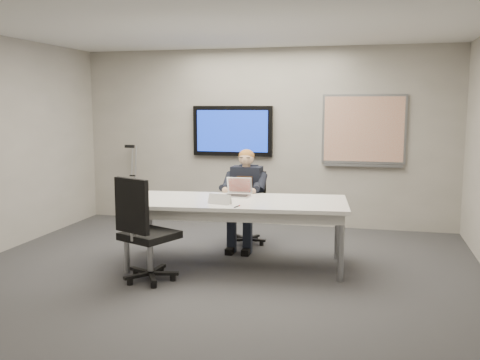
% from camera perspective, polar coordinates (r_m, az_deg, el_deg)
% --- Properties ---
extents(floor, '(6.00, 6.00, 0.02)m').
position_cam_1_polar(floor, '(5.93, -3.27, -10.80)').
color(floor, '#343436').
rests_on(floor, ground).
extents(ceiling, '(6.00, 6.00, 0.02)m').
position_cam_1_polar(ceiling, '(5.69, -3.50, 16.98)').
color(ceiling, silver).
rests_on(ceiling, wall_back).
extents(wall_back, '(6.00, 0.02, 2.80)m').
position_cam_1_polar(wall_back, '(8.54, 2.55, 4.56)').
color(wall_back, gray).
rests_on(wall_back, ground).
extents(wall_front, '(6.00, 0.02, 2.80)m').
position_cam_1_polar(wall_front, '(2.93, -20.88, -2.54)').
color(wall_front, gray).
rests_on(wall_front, ground).
extents(conference_table, '(2.68, 1.34, 0.80)m').
position_cam_1_polar(conference_table, '(6.34, -0.37, -2.96)').
color(conference_table, white).
rests_on(conference_table, ground).
extents(tv_display, '(1.30, 0.09, 0.80)m').
position_cam_1_polar(tv_display, '(8.60, -0.80, 5.25)').
color(tv_display, black).
rests_on(tv_display, wall_back).
extents(whiteboard, '(1.25, 0.08, 1.10)m').
position_cam_1_polar(whiteboard, '(8.35, 13.06, 5.18)').
color(whiteboard, gray).
rests_on(whiteboard, wall_back).
extents(office_chair_far, '(0.53, 0.53, 1.00)m').
position_cam_1_polar(office_chair_far, '(7.42, 0.88, -4.44)').
color(office_chair_far, black).
rests_on(office_chair_far, ground).
extents(office_chair_near, '(0.73, 0.73, 1.16)m').
position_cam_1_polar(office_chair_near, '(5.91, -9.93, -7.32)').
color(office_chair_near, black).
rests_on(office_chair_near, ground).
extents(seated_person, '(0.42, 0.71, 1.32)m').
position_cam_1_polar(seated_person, '(7.15, 0.41, -3.12)').
color(seated_person, '#1E2332').
rests_on(seated_person, office_chair_far).
extents(crutch, '(0.19, 0.47, 1.32)m').
position_cam_1_polar(crutch, '(9.14, -11.34, -0.11)').
color(crutch, '#ABAEB2').
rests_on(crutch, ground).
extents(laptop, '(0.32, 0.30, 0.22)m').
position_cam_1_polar(laptop, '(6.60, -0.22, -1.22)').
color(laptop, '#B0B0B2').
rests_on(laptop, conference_table).
extents(name_tent, '(0.29, 0.14, 0.11)m').
position_cam_1_polar(name_tent, '(6.08, -2.16, -2.02)').
color(name_tent, silver).
rests_on(name_tent, conference_table).
extents(pen, '(0.04, 0.14, 0.01)m').
position_cam_1_polar(pen, '(5.90, -0.31, -2.83)').
color(pen, black).
rests_on(pen, conference_table).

